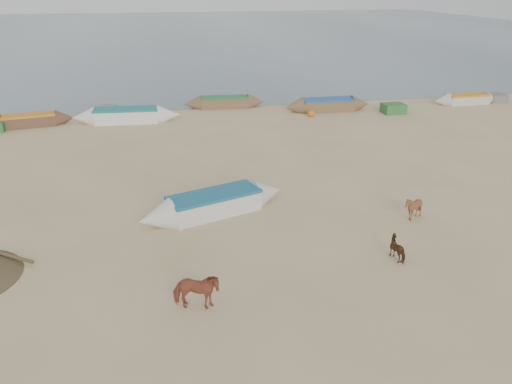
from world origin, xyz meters
TOP-DOWN VIEW (x-y plane):
  - ground at (0.00, 0.00)m, footprint 140.00×140.00m
  - sea at (0.00, 82.00)m, footprint 160.00×160.00m
  - cow_adult at (-2.88, -1.57)m, footprint 1.46×0.93m
  - calf_front at (5.83, 2.42)m, footprint 1.05×0.97m
  - calf_right at (3.95, -0.19)m, footprint 0.96×0.99m
  - near_canoe at (-1.56, 4.53)m, footprint 6.26×3.21m
  - waterline_canoes at (2.02, 20.04)m, footprint 59.35×4.52m
  - beach_clutter at (3.79, 19.47)m, footprint 43.44×5.08m

SIDE VIEW (x-z plane):
  - ground at x=0.00m, z-range 0.00..0.00m
  - sea at x=0.00m, z-range 0.01..0.01m
  - beach_clutter at x=3.79m, z-range -0.02..0.62m
  - calf_right at x=3.95m, z-range 0.00..0.76m
  - waterline_canoes at x=2.02m, z-range -0.05..0.88m
  - near_canoe at x=-1.56m, z-range 0.00..0.87m
  - calf_front at x=5.83m, z-range 0.00..0.99m
  - cow_adult at x=-2.88m, z-range 0.00..1.14m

